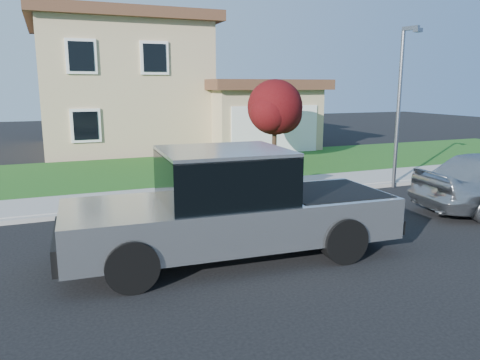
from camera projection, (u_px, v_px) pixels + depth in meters
name	position (u px, v px, depth m)	size (l,w,h in m)	color
ground	(233.00, 235.00, 10.68)	(80.00, 80.00, 0.00)	black
curb	(229.00, 200.00, 13.67)	(40.00, 0.20, 0.12)	gray
sidewalk	(216.00, 192.00, 14.67)	(40.00, 2.00, 0.15)	gray
lawn	(179.00, 169.00, 18.76)	(40.00, 7.00, 0.10)	#144916
house	(146.00, 89.00, 25.41)	(14.00, 11.30, 6.85)	tan
pickup_truck	(231.00, 207.00, 9.17)	(6.70, 2.72, 2.17)	black
woman	(235.00, 178.00, 13.28)	(0.57, 0.42, 1.61)	#E7A47F
ornamental_tree	(275.00, 110.00, 19.61)	(2.57, 2.32, 3.53)	black
trash_bin	(281.00, 173.00, 14.39)	(0.93, 0.99, 1.12)	black
street_lamp	(401.00, 98.00, 15.09)	(0.33, 0.68, 5.17)	slate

